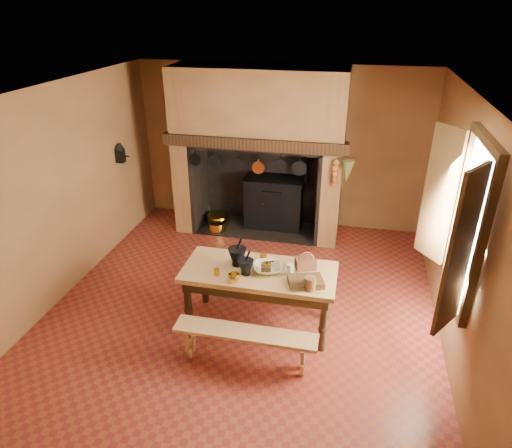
{
  "coord_description": "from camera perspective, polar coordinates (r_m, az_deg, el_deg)",
  "views": [
    {
      "loc": [
        1.25,
        -4.88,
        3.7
      ],
      "look_at": [
        0.1,
        0.3,
        1.09
      ],
      "focal_mm": 32.0,
      "sensor_mm": 36.0,
      "label": 1
    }
  ],
  "objects": [
    {
      "name": "mixing_bowl",
      "position": [
        5.45,
        1.45,
        -5.53
      ],
      "size": [
        0.42,
        0.42,
        0.08
      ],
      "primitive_type": "imported",
      "rotation": [
        0.0,
        0.0,
        0.26
      ],
      "color": "#C2BE95",
      "rests_on": "work_table"
    },
    {
      "name": "wall_right",
      "position": [
        5.54,
        24.28,
        -0.85
      ],
      "size": [
        0.02,
        5.5,
        2.8
      ],
      "primitive_type": "cube",
      "color": "#98683C",
      "rests_on": "floor"
    },
    {
      "name": "coffee_grinder",
      "position": [
        5.39,
        1.27,
        -5.56
      ],
      "size": [
        0.16,
        0.13,
        0.18
      ],
      "rotation": [
        0.0,
        0.0,
        0.16
      ],
      "color": "#382511",
      "rests_on": "work_table"
    },
    {
      "name": "onion_string",
      "position": [
        7.09,
        9.83,
        6.24
      ],
      "size": [
        0.12,
        0.1,
        0.46
      ],
      "primitive_type": null,
      "color": "#AE5E20",
      "rests_on": "chimney_breast"
    },
    {
      "name": "wicker_basket",
      "position": [
        5.52,
        6.22,
        -4.86
      ],
      "size": [
        0.28,
        0.24,
        0.23
      ],
      "rotation": [
        0.0,
        0.0,
        0.35
      ],
      "color": "#542A19",
      "rests_on": "work_table"
    },
    {
      "name": "chimney_breast",
      "position": [
        7.6,
        0.36,
        11.78
      ],
      "size": [
        2.95,
        0.96,
        2.8
      ],
      "color": "#98683C",
      "rests_on": "floor"
    },
    {
      "name": "wall_coffee_mill",
      "position": [
        7.72,
        -16.64,
        8.65
      ],
      "size": [
        0.23,
        0.16,
        0.31
      ],
      "color": "black",
      "rests_on": "wall_left"
    },
    {
      "name": "hearth_pans",
      "position": [
        8.29,
        -4.87,
        0.3
      ],
      "size": [
        0.51,
        0.62,
        0.2
      ],
      "color": "gold",
      "rests_on": "floor"
    },
    {
      "name": "back_wall",
      "position": [
        8.07,
        3.14,
        9.57
      ],
      "size": [
        5.0,
        0.02,
        2.8
      ],
      "primitive_type": "cube",
      "color": "#98683C",
      "rests_on": "floor"
    },
    {
      "name": "floor",
      "position": [
        6.26,
        -1.51,
        -10.12
      ],
      "size": [
        5.5,
        5.5,
        0.0
      ],
      "primitive_type": "plane",
      "color": "maroon",
      "rests_on": "ground"
    },
    {
      "name": "wooden_tray",
      "position": [
        5.25,
        6.22,
        -7.17
      ],
      "size": [
        0.46,
        0.39,
        0.07
      ],
      "primitive_type": "cube",
      "rotation": [
        0.0,
        0.0,
        0.32
      ],
      "color": "#382511",
      "rests_on": "work_table"
    },
    {
      "name": "brass_mug_a",
      "position": [
        5.39,
        -4.94,
        -6.0
      ],
      "size": [
        0.09,
        0.09,
        0.08
      ],
      "primitive_type": "cylinder",
      "rotation": [
        0.0,
        0.0,
        -0.23
      ],
      "color": "gold",
      "rests_on": "work_table"
    },
    {
      "name": "bench_back",
      "position": [
        6.33,
        1.74,
        -6.27
      ],
      "size": [
        1.47,
        0.26,
        0.41
      ],
      "color": "tan",
      "rests_on": "floor"
    },
    {
      "name": "bench_front",
      "position": [
        5.19,
        -1.34,
        -14.25
      ],
      "size": [
        1.6,
        0.28,
        0.45
      ],
      "color": "tan",
      "rests_on": "floor"
    },
    {
      "name": "window",
      "position": [
        5.03,
        23.97,
        0.34
      ],
      "size": [
        0.39,
        1.75,
        1.76
      ],
      "color": "white",
      "rests_on": "wall_right"
    },
    {
      "name": "brass_cup",
      "position": [
        5.26,
        -2.79,
        -6.7
      ],
      "size": [
        0.18,
        0.18,
        0.11
      ],
      "primitive_type": "imported",
      "rotation": [
        0.0,
        0.0,
        -0.41
      ],
      "color": "gold",
      "rests_on": "work_table"
    },
    {
      "name": "glass_jar",
      "position": [
        5.37,
        4.28,
        -5.69
      ],
      "size": [
        0.09,
        0.09,
        0.15
      ],
      "primitive_type": "cylinder",
      "rotation": [
        0.0,
        0.0,
        0.04
      ],
      "color": "beige",
      "rests_on": "work_table"
    },
    {
      "name": "herb_bunch",
      "position": [
        7.07,
        11.33,
        6.48
      ],
      "size": [
        0.2,
        0.2,
        0.35
      ],
      "primitive_type": "cone",
      "rotation": [
        3.14,
        0.0,
        0.0
      ],
      "color": "#535E2C",
      "rests_on": "chimney_breast"
    },
    {
      "name": "wall_front",
      "position": [
        3.38,
        -13.65,
        -17.68
      ],
      "size": [
        5.0,
        0.02,
        2.8
      ],
      "primitive_type": "cube",
      "color": "#98683C",
      "rests_on": "floor"
    },
    {
      "name": "hanging_pans",
      "position": [
        7.27,
        -0.79,
        7.38
      ],
      "size": [
        1.92,
        0.29,
        0.27
      ],
      "color": "black",
      "rests_on": "chimney_breast"
    },
    {
      "name": "ceiling",
      "position": [
        5.12,
        -1.89,
        16.03
      ],
      "size": [
        5.5,
        5.5,
        0.0
      ],
      "primitive_type": "plane",
      "rotation": [
        3.14,
        0.0,
        0.0
      ],
      "color": "silver",
      "rests_on": "back_wall"
    },
    {
      "name": "work_table",
      "position": [
        5.55,
        0.41,
        -6.89
      ],
      "size": [
        1.84,
        0.82,
        0.8
      ],
      "color": "tan",
      "rests_on": "floor"
    },
    {
      "name": "stoneware_crock",
      "position": [
        5.13,
        6.78,
        -7.41
      ],
      "size": [
        0.16,
        0.16,
        0.16
      ],
      "primitive_type": "cylinder",
      "rotation": [
        0.0,
        0.0,
        0.31
      ],
      "color": "#52361E",
      "rests_on": "work_table"
    },
    {
      "name": "mortar_large",
      "position": [
        5.53,
        -2.35,
        -4.01
      ],
      "size": [
        0.22,
        0.22,
        0.38
      ],
      "rotation": [
        0.0,
        0.0,
        -0.22
      ],
      "color": "black",
      "rests_on": "work_table"
    },
    {
      "name": "brass_mug_b",
      "position": [
        5.63,
        0.92,
        -4.29
      ],
      "size": [
        0.11,
        0.11,
        0.1
      ],
      "primitive_type": "cylinder",
      "rotation": [
        0.0,
        0.0,
        0.29
      ],
      "color": "gold",
      "rests_on": "work_table"
    },
    {
      "name": "wall_left",
      "position": [
        6.58,
        -23.36,
        3.47
      ],
      "size": [
        0.02,
        5.5,
        2.8
      ],
      "primitive_type": "cube",
      "color": "#98683C",
      "rests_on": "floor"
    },
    {
      "name": "mortar_small",
      "position": [
        5.36,
        -1.28,
        -5.31
      ],
      "size": [
        0.19,
        0.19,
        0.32
      ],
      "rotation": [
        0.0,
        0.0,
        -0.25
      ],
      "color": "black",
      "rests_on": "work_table"
    },
    {
      "name": "iron_range",
      "position": [
        8.11,
        2.33,
        2.78
      ],
      "size": [
        1.12,
        0.55,
        1.6
      ],
      "color": "black",
      "rests_on": "floor"
    }
  ]
}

